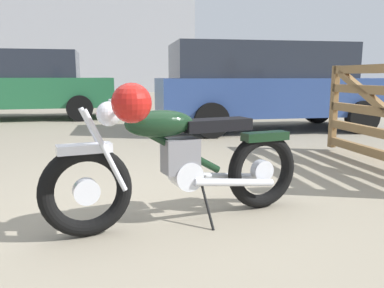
# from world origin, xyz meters

# --- Properties ---
(ground_plane) EXTENTS (80.00, 80.00, 0.00)m
(ground_plane) POSITION_xyz_m (0.00, 0.00, 0.00)
(ground_plane) COLOR gray
(vintage_motorcycle) EXTENTS (2.04, 0.85, 1.07)m
(vintage_motorcycle) POSITION_xyz_m (0.19, -0.28, 0.49)
(vintage_motorcycle) COLOR black
(vintage_motorcycle) RESTS_ON ground_plane
(pale_sedan_back) EXTENTS (4.79, 2.16, 1.74)m
(pale_sedan_back) POSITION_xyz_m (-2.96, 7.57, 0.94)
(pale_sedan_back) COLOR black
(pale_sedan_back) RESTS_ON ground_plane
(white_estate_far) EXTENTS (4.73, 2.03, 1.74)m
(white_estate_far) POSITION_xyz_m (2.70, 4.56, 0.94)
(white_estate_far) COLOR black
(white_estate_far) RESTS_ON ground_plane
(industrial_building) EXTENTS (17.61, 15.50, 21.25)m
(industrial_building) POSITION_xyz_m (-3.88, 30.49, 5.01)
(industrial_building) COLOR #9EA0A8
(industrial_building) RESTS_ON ground_plane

